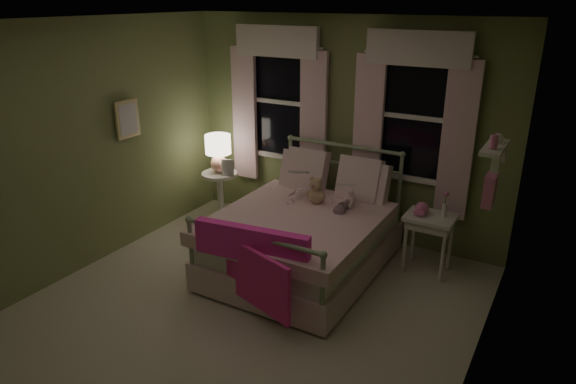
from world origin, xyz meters
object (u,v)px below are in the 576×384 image
Objects in this scene: table_lamp at (218,150)px; nightstand_right at (430,224)px; child_left at (301,173)px; teddy_bear at (316,192)px; bed at (304,236)px; nightstand_left at (220,189)px; child_right at (346,182)px.

nightstand_right is at bearing -0.19° from table_lamp.
child_left reaches higher than teddy_bear.
teddy_bear is (0.00, 0.26, 0.41)m from bed.
child_left reaches higher than table_lamp.
table_lamp is (0.00, 0.00, 0.54)m from nightstand_left.
child_left is at bearing -7.40° from child_right.
nightstand_left is 1.02× the size of nightstand_right.
nightstand_left is 2.74m from nightstand_right.
child_right reaches higher than nightstand_left.
child_left is 1.45× the size of table_lamp.
child_left is 1.10× the size of nightstand_right.
child_left is 1.51m from nightstand_right.
child_right is at bearing 29.50° from teddy_bear.
nightstand_right is at bearing 15.49° from teddy_bear.
nightstand_right is at bearing -176.84° from child_right.
teddy_bear is at bearing 146.53° from child_left.
teddy_bear is at bearing 90.00° from bed.
bed reaches higher than nightstand_left.
table_lamp is (-1.29, 0.18, 0.03)m from child_left.
nightstand_left is at bearing -12.81° from child_right.
nightstand_left and nightstand_right have the same top height.
teddy_bear reaches higher than nightstand_left.
child_right is 1.86m from table_lamp.
bed is 1.77m from table_lamp.
bed is 2.88× the size of child_left.
teddy_bear is at bearing -164.51° from nightstand_right.
child_right is 1.04× the size of nightstand_left.
teddy_bear is 0.64× the size of table_lamp.
table_lamp is (-1.57, 0.33, 0.16)m from teddy_bear.
nightstand_right is (2.74, -0.01, 0.13)m from nightstand_left.
table_lamp is at bearing 179.81° from nightstand_right.
child_left is at bearing 150.50° from teddy_bear.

